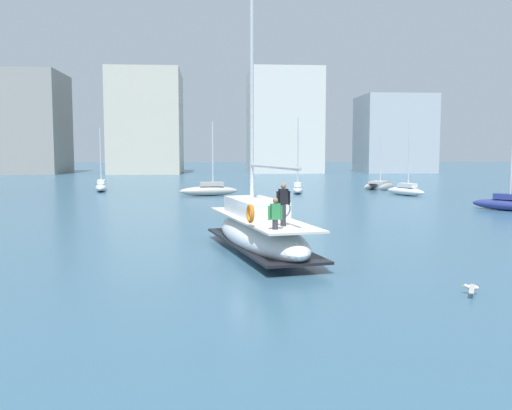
# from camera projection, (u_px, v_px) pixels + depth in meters

# --- Properties ---
(ground_plane) EXTENTS (400.00, 400.00, 0.00)m
(ground_plane) POSITION_uv_depth(u_px,v_px,m) (261.00, 254.00, 22.92)
(ground_plane) COLOR #38607A
(main_sailboat) EXTENTS (4.32, 9.89, 14.33)m
(main_sailboat) POSITION_uv_depth(u_px,v_px,m) (259.00, 230.00, 23.26)
(main_sailboat) COLOR white
(main_sailboat) RESTS_ON ground
(moored_sloop_near) EXTENTS (5.71, 2.14, 6.99)m
(moored_sloop_near) POSITION_uv_depth(u_px,v_px,m) (209.00, 190.00, 53.14)
(moored_sloop_near) COLOR #B7B2A8
(moored_sloop_near) RESTS_ON ground
(moored_sloop_far) EXTENTS (2.97, 4.86, 7.11)m
(moored_sloop_far) POSITION_uv_depth(u_px,v_px,m) (406.00, 190.00, 53.50)
(moored_sloop_far) COLOR white
(moored_sloop_far) RESTS_ON ground
(moored_catamaran) EXTENTS (1.81, 4.96, 6.67)m
(moored_catamaran) POSITION_uv_depth(u_px,v_px,m) (101.00, 186.00, 59.28)
(moored_catamaran) COLOR silver
(moored_catamaran) RESTS_ON ground
(moored_cutter_left) EXTENTS (1.70, 4.37, 7.53)m
(moored_cutter_left) POSITION_uv_depth(u_px,v_px,m) (298.00, 188.00, 56.25)
(moored_cutter_left) COLOR white
(moored_cutter_left) RESTS_ON ground
(moored_cutter_right) EXTENTS (3.72, 4.67, 5.93)m
(moored_cutter_right) POSITION_uv_depth(u_px,v_px,m) (505.00, 203.00, 39.90)
(moored_cutter_right) COLOR navy
(moored_cutter_right) RESTS_ON ground
(moored_ketch_distant) EXTENTS (4.40, 4.95, 7.13)m
(moored_ketch_distant) POSITION_uv_depth(u_px,v_px,m) (379.00, 185.00, 61.49)
(moored_ketch_distant) COLOR #B7B2A8
(moored_ketch_distant) RESTS_ON ground
(seagull) EXTENTS (0.72, 1.15, 0.18)m
(seagull) POSITION_uv_depth(u_px,v_px,m) (472.00, 287.00, 16.46)
(seagull) COLOR silver
(seagull) RESTS_ON ground
(waterfront_buildings) EXTENTS (86.18, 17.98, 20.20)m
(waterfront_buildings) POSITION_uv_depth(u_px,v_px,m) (196.00, 125.00, 109.82)
(waterfront_buildings) COLOR gray
(waterfront_buildings) RESTS_ON ground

